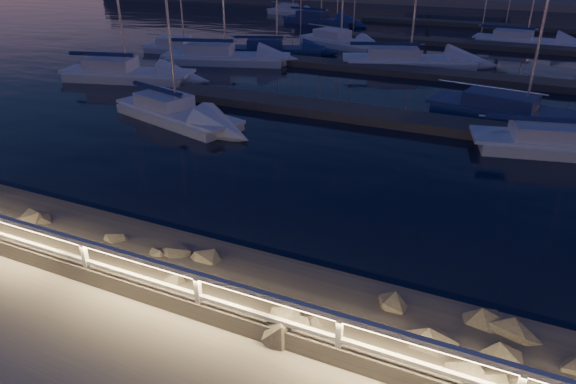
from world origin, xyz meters
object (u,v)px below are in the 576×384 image
object	(u,v)px
sailboat_i	(339,41)
sailboat_k	(523,40)
sailboat_e	(183,47)
sailboat_b	(174,111)
sailboat_f	(223,56)
sailboat_c	(569,142)
guard_rail	(154,272)
sailboat_d	(519,111)
sailboat_n	(319,19)
sailboat_g	(406,59)
sailboat_m	(292,11)
sailboat_j	(275,49)
sailboat_a	(124,72)

from	to	relation	value
sailboat_i	sailboat_k	xyz separation A→B (m)	(13.49, 6.95, -0.03)
sailboat_e	sailboat_i	world-z (taller)	sailboat_i
sailboat_k	sailboat_i	bearing A→B (deg)	-146.81
sailboat_b	sailboat_f	world-z (taller)	sailboat_f
sailboat_b	sailboat_c	bearing A→B (deg)	27.01
guard_rail	sailboat_f	xyz separation A→B (m)	(-13.14, 24.12, -0.90)
sailboat_d	sailboat_k	world-z (taller)	sailboat_d
sailboat_b	sailboat_n	bearing A→B (deg)	116.27
sailboat_b	sailboat_i	xyz separation A→B (m)	(0.48, 21.48, 0.04)
sailboat_b	sailboat_g	bearing A→B (deg)	82.78
sailboat_m	guard_rail	bearing A→B (deg)	-57.26
sailboat_b	sailboat_k	bearing A→B (deg)	80.05
sailboat_i	sailboat_j	xyz separation A→B (m)	(-3.28, -5.14, -0.04)
guard_rail	sailboat_m	distance (m)	54.89
guard_rail	sailboat_d	world-z (taller)	sailboat_d
sailboat_i	sailboat_n	xyz separation A→B (m)	(-6.34, 11.57, -0.00)
sailboat_d	sailboat_j	distance (m)	19.92
sailboat_b	sailboat_c	world-z (taller)	sailboat_c
sailboat_c	sailboat_f	distance (m)	23.19
sailboat_i	sailboat_j	size ratio (longest dim) A/B	1.07
sailboat_f	sailboat_j	world-z (taller)	sailboat_f
sailboat_b	sailboat_f	distance (m)	12.95
guard_rail	sailboat_i	size ratio (longest dim) A/B	3.40
sailboat_i	sailboat_k	world-z (taller)	sailboat_k
sailboat_k	sailboat_n	bearing A→B (deg)	172.82
sailboat_g	sailboat_m	distance (m)	29.39
sailboat_f	sailboat_m	xyz separation A→B (m)	(-6.97, 26.94, -0.06)
sailboat_e	sailboat_k	distance (m)	27.52
sailboat_f	sailboat_i	size ratio (longest dim) A/B	1.14
guard_rail	sailboat_a	distance (m)	23.53
sailboat_j	sailboat_k	bearing A→B (deg)	13.87
sailboat_f	sailboat_n	size ratio (longest dim) A/B	1.06
sailboat_b	sailboat_j	xyz separation A→B (m)	(-2.80, 16.34, -0.00)
sailboat_c	sailboat_a	bearing A→B (deg)	162.23
sailboat_f	sailboat_k	distance (m)	24.84
sailboat_g	sailboat_j	distance (m)	9.92
sailboat_b	sailboat_c	distance (m)	17.01
sailboat_c	sailboat_e	distance (m)	28.26
sailboat_f	sailboat_b	bearing A→B (deg)	-86.56
sailboat_b	sailboat_f	bearing A→B (deg)	127.59
sailboat_b	sailboat_n	world-z (taller)	sailboat_n
sailboat_d	sailboat_k	bearing A→B (deg)	102.38
guard_rail	sailboat_n	world-z (taller)	sailboat_n
sailboat_b	sailboat_a	bearing A→B (deg)	161.46
sailboat_g	sailboat_e	bearing A→B (deg)	169.11
sailboat_e	sailboat_f	xyz separation A→B (m)	(4.71, -1.87, 0.06)
sailboat_d	sailboat_m	distance (m)	41.61
sailboat_k	sailboat_m	xyz separation A→B (m)	(-25.66, 10.58, -0.01)
sailboat_a	sailboat_b	world-z (taller)	sailboat_a
sailboat_a	sailboat_g	world-z (taller)	sailboat_g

